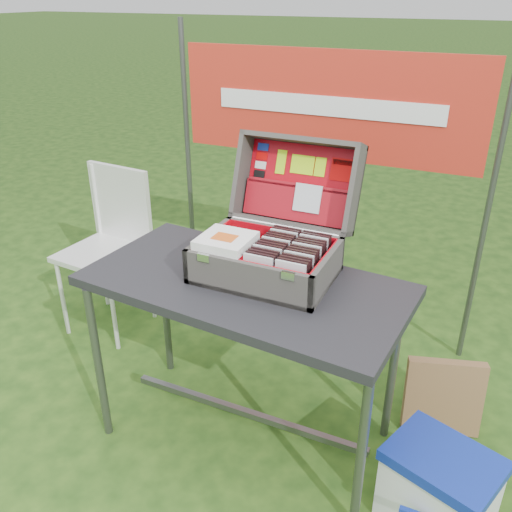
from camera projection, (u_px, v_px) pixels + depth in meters
The scene contains 95 objects.
ground at pixel (234, 440), 2.45m from camera, with size 80.00×80.00×0.00m, color #1B3B11.
table at pixel (245, 362), 2.32m from camera, with size 1.28×0.64×0.80m, color #242429, non-canonical shape.
table_top at pixel (245, 285), 2.15m from camera, with size 1.28×0.64×0.04m, color #242429.
table_leg_fl at pixel (99, 365), 2.33m from camera, with size 0.04×0.04×0.76m, color #59595B.
table_leg_fr at pixel (362, 451), 1.90m from camera, with size 0.04×0.04×0.76m, color #59595B.
table_leg_bl at pixel (165, 308), 2.75m from camera, with size 0.04×0.04×0.76m, color #59595B.
table_leg_br at pixel (393, 367), 2.32m from camera, with size 0.04×0.04×0.76m, color #59595B.
table_brace at pixel (246, 412), 2.44m from camera, with size 1.13×0.03×0.03m, color #59595B.
suitcase at pixel (272, 216), 2.12m from camera, with size 0.53×0.54×0.47m, color #4C4944, non-canonical shape.
suitcase_base_bottom at pixel (265, 274), 2.17m from camera, with size 0.53×0.38×0.02m, color #4C4944.
suitcase_base_wall_front at pixel (246, 280), 2.00m from camera, with size 0.53×0.02×0.14m, color #4C4944.
suitcase_base_wall_back at pixel (283, 243), 2.29m from camera, with size 0.53×0.02×0.14m, color #4C4944.
suitcase_base_wall_left at pixel (209, 249), 2.24m from camera, with size 0.02×0.38×0.14m, color #4C4944.
suitcase_base_wall_right at pixel (327, 273), 2.05m from camera, with size 0.02×0.38×0.14m, color #4C4944.
suitcase_liner_floor at pixel (265, 271), 2.17m from camera, with size 0.49×0.34×0.01m, color red.
suitcase_latch_left at pixel (204, 258), 2.03m from camera, with size 0.05×0.01×0.03m, color silver.
suitcase_latch_right at pixel (288, 276), 1.90m from camera, with size 0.05×0.01×0.03m, color silver.
suitcase_hinge at pixel (284, 227), 2.27m from camera, with size 0.02×0.02×0.48m, color silver.
suitcase_lid_back at pixel (301, 183), 2.36m from camera, with size 0.53×0.38×0.02m, color #4C4944.
suitcase_lid_rim_far at pixel (303, 140), 2.28m from camera, with size 0.53×0.02×0.14m, color #4C4944.
suitcase_lid_rim_near at pixel (290, 224), 2.33m from camera, with size 0.53×0.02×0.14m, color #4C4944.
suitcase_lid_rim_left at pixel (243, 175), 2.40m from camera, with size 0.02×0.38×0.14m, color #4C4944.
suitcase_lid_rim_right at pixel (355, 191), 2.21m from camera, with size 0.02×0.38×0.14m, color #4C4944.
suitcase_lid_liner at pixel (300, 183), 2.35m from camera, with size 0.49×0.33×0.01m, color red.
suitcase_liner_wall_front at pixel (247, 276), 2.01m from camera, with size 0.49×0.01×0.12m, color red.
suitcase_liner_wall_back at pixel (282, 242), 2.28m from camera, with size 0.49×0.01×0.12m, color red.
suitcase_liner_wall_left at pixel (212, 247), 2.23m from camera, with size 0.01×0.34×0.12m, color red.
suitcase_liner_wall_right at pixel (324, 270), 2.05m from camera, with size 0.01×0.34×0.12m, color red.
suitcase_lid_pocket at pixel (295, 203), 2.35m from camera, with size 0.47×0.15×0.03m, color maroon.
suitcase_pocket_edge at pixel (298, 185), 2.33m from camera, with size 0.46×0.02×0.02m, color maroon.
suitcase_pocket_cd at pixel (308, 198), 2.30m from camera, with size 0.12×0.12×0.01m, color silver.
lid_sticker_cc_a at pixel (263, 147), 2.40m from camera, with size 0.05×0.03×0.00m, color #1933B2.
lid_sticker_cc_b at pixel (262, 156), 2.41m from camera, with size 0.05×0.03×0.00m, color #CB0404.
lid_sticker_cc_c at pixel (261, 165), 2.41m from camera, with size 0.05×0.03×0.00m, color white.
lid_sticker_cc_d at pixel (259, 174), 2.42m from camera, with size 0.05×0.03×0.00m, color black.
lid_card_neon_tall at pixel (281, 162), 2.37m from camera, with size 0.04×0.10×0.00m, color #B3EA11.
lid_card_neon_main at pixel (302, 165), 2.33m from camera, with size 0.10×0.08×0.00m, color #B3EA11.
lid_card_neon_small at pixel (320, 167), 2.30m from camera, with size 0.05×0.08×0.00m, color #B3EA11.
lid_sticker_band at pixel (342, 170), 2.27m from camera, with size 0.09×0.09×0.00m, color #CB0404.
lid_sticker_band_bar at pixel (343, 163), 2.26m from camera, with size 0.09×0.02×0.00m, color black.
cd_left_0 at pixel (258, 272), 2.01m from camera, with size 0.12×0.01×0.13m, color silver.
cd_left_1 at pixel (260, 270), 2.02m from camera, with size 0.12×0.01×0.13m, color black.
cd_left_2 at pixel (263, 267), 2.04m from camera, with size 0.12×0.01×0.13m, color black.
cd_left_3 at pixel (265, 265), 2.06m from camera, with size 0.12×0.01×0.13m, color black.
cd_left_4 at pixel (267, 263), 2.07m from camera, with size 0.12×0.01×0.13m, color silver.
cd_left_5 at pixel (269, 261), 2.09m from camera, with size 0.12×0.01×0.13m, color black.
cd_left_6 at pixel (271, 258), 2.11m from camera, with size 0.12×0.01×0.13m, color black.
cd_left_7 at pixel (274, 256), 2.12m from camera, with size 0.12×0.01×0.13m, color black.
cd_left_8 at pixel (276, 254), 2.14m from camera, with size 0.12×0.01×0.13m, color silver.
cd_left_9 at pixel (278, 252), 2.16m from camera, with size 0.12×0.01×0.13m, color black.
cd_left_10 at pixel (280, 250), 2.18m from camera, with size 0.12×0.01×0.13m, color black.
cd_left_11 at pixel (282, 248), 2.19m from camera, with size 0.12×0.01×0.13m, color black.
cd_left_12 at pixel (284, 246), 2.21m from camera, with size 0.12×0.01×0.13m, color silver.
cd_left_13 at pixel (285, 244), 2.23m from camera, with size 0.12×0.01×0.13m, color black.
cd_left_14 at pixel (287, 242), 2.24m from camera, with size 0.12×0.01×0.13m, color black.
cd_right_0 at pixel (290, 279), 1.96m from camera, with size 0.12×0.01×0.13m, color silver.
cd_right_1 at pixel (292, 277), 1.97m from camera, with size 0.12×0.01×0.13m, color black.
cd_right_2 at pixel (294, 274), 1.99m from camera, with size 0.12×0.01×0.13m, color black.
cd_right_3 at pixel (296, 272), 2.01m from camera, with size 0.12×0.01×0.13m, color black.
cd_right_4 at pixel (298, 269), 2.03m from camera, with size 0.12×0.01×0.13m, color silver.
cd_right_5 at pixel (300, 267), 2.04m from camera, with size 0.12×0.01×0.13m, color black.
cd_right_6 at pixel (302, 265), 2.06m from camera, with size 0.12×0.01×0.13m, color black.
cd_right_7 at pixel (304, 262), 2.08m from camera, with size 0.12×0.01×0.13m, color black.
cd_right_8 at pixel (306, 260), 2.09m from camera, with size 0.12×0.01×0.13m, color silver.
cd_right_9 at pixel (308, 258), 2.11m from camera, with size 0.12×0.01×0.13m, color black.
cd_right_10 at pixel (310, 256), 2.13m from camera, with size 0.12×0.01×0.13m, color black.
cd_right_11 at pixel (311, 254), 2.14m from camera, with size 0.12×0.01×0.13m, color black.
cd_right_12 at pixel (313, 252), 2.16m from camera, with size 0.12×0.01×0.13m, color silver.
cd_right_13 at pixel (315, 250), 2.18m from camera, with size 0.12×0.01×0.13m, color black.
cd_right_14 at pixel (317, 248), 2.20m from camera, with size 0.12×0.01×0.13m, color black.
songbook_0 at pixel (226, 244), 2.11m from camera, with size 0.20×0.20×0.01m, color white.
songbook_1 at pixel (226, 243), 2.10m from camera, with size 0.20×0.20×0.01m, color white.
songbook_2 at pixel (226, 242), 2.10m from camera, with size 0.20×0.20×0.01m, color white.
songbook_3 at pixel (226, 241), 2.10m from camera, with size 0.20×0.20×0.01m, color white.
songbook_4 at pixel (226, 239), 2.10m from camera, with size 0.20×0.20×0.01m, color white.
songbook_5 at pixel (226, 238), 2.10m from camera, with size 0.20×0.20×0.01m, color white.
songbook_6 at pixel (226, 237), 2.09m from camera, with size 0.20×0.20×0.01m, color white.
songbook_graphic at pixel (225, 237), 2.08m from camera, with size 0.09×0.07×0.00m, color #D85919.
cooler at pixel (438, 490), 2.01m from camera, with size 0.38×0.29×0.34m, color white, non-canonical shape.
cooler_body at pixel (437, 494), 2.02m from camera, with size 0.36×0.27×0.29m, color white.
cooler_lid at pixel (444, 461), 1.94m from camera, with size 0.38×0.29×0.05m, color navy.
chair at pixel (103, 255), 3.09m from camera, with size 0.43×0.47×0.94m, color silver, non-canonical shape.
chair_seat at pixel (103, 254), 3.08m from camera, with size 0.43×0.43×0.03m, color silver.
chair_backrest at pixel (121, 203), 3.15m from camera, with size 0.43×0.03×0.45m, color silver.
chair_leg_fl at pixel (63, 298), 3.11m from camera, with size 0.02×0.02×0.48m, color silver.
chair_leg_fr at pixel (113, 312), 2.98m from camera, with size 0.02×0.02×0.48m, color silver.
chair_leg_bl at pixel (103, 271), 3.41m from camera, with size 0.02×0.02×0.48m, color silver.
chair_leg_br at pixel (152, 283), 3.27m from camera, with size 0.02×0.02×0.48m, color silver.
chair_upright_left at pixel (96, 201), 3.22m from camera, with size 0.02×0.02×0.45m, color silver.
chair_upright_right at pixel (147, 210), 3.08m from camera, with size 0.02×0.02×0.45m, color silver.
cardboard_box at pixel (443, 397), 2.45m from camera, with size 0.34×0.05×0.36m, color brown.
banner_post_left at pixel (189, 169), 3.29m from camera, with size 0.03×0.03×1.70m, color #59595B.
banner_post_right at pixel (487, 213), 2.65m from camera, with size 0.03×0.03×1.70m, color #59595B.
banner at pixel (326, 106), 2.76m from camera, with size 1.60×0.01×0.55m, color red.
banner_text at pixel (325, 106), 2.75m from camera, with size 1.20×0.00×0.10m, color white.
Camera 1 is at (0.86, -1.62, 1.83)m, focal length 38.00 mm.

